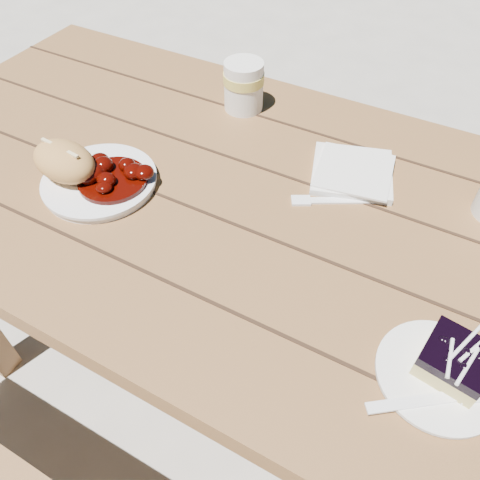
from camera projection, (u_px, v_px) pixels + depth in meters
The scene contains 11 objects.
ground at pixel (308, 408), 1.36m from camera, with size 60.00×60.00×0.00m, color #ABA59A.
picnic_table at pixel (340, 289), 0.92m from camera, with size 2.00×1.55×0.75m.
main_plate at pixel (100, 182), 0.88m from camera, with size 0.21×0.21×0.02m, color white.
goulash_stew at pixel (111, 173), 0.85m from camera, with size 0.13×0.13×0.04m, color #3A0602, non-canonical shape.
bread_roll at pixel (64, 161), 0.86m from camera, with size 0.13×0.09×0.07m, color tan.
dessert_plate at pixel (438, 376), 0.62m from camera, with size 0.16×0.16×0.01m, color white.
blueberry_cake at pixel (455, 360), 0.61m from camera, with size 0.09×0.09×0.05m.
fork_dessert at pixel (414, 402), 0.59m from camera, with size 0.03×0.16×0.01m, color white, non-canonical shape.
napkin_stack at pixel (352, 172), 0.90m from camera, with size 0.15×0.15×0.01m, color white.
fork_table at pixel (342, 200), 0.85m from camera, with size 0.03×0.16×0.01m, color white, non-canonical shape.
second_cup at pixel (244, 86), 1.02m from camera, with size 0.09×0.09×0.11m, color white.
Camera 1 is at (0.09, -0.57, 1.34)m, focal length 35.00 mm.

